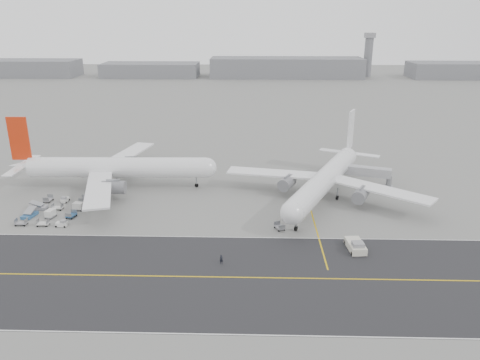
{
  "coord_description": "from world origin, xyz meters",
  "views": [
    {
      "loc": [
        15.96,
        -90.61,
        44.43
      ],
      "look_at": [
        13.07,
        12.0,
        7.76
      ],
      "focal_mm": 35.0,
      "sensor_mm": 36.0,
      "label": 1
    }
  ],
  "objects_px": {
    "jet_bridge": "(366,172)",
    "airliner_a": "(113,167)",
    "airliner_b": "(326,178)",
    "ground_crew_a": "(221,259)",
    "pushback_tug": "(356,246)",
    "control_tower": "(368,54)"
  },
  "relations": [
    {
      "from": "jet_bridge",
      "to": "airliner_a",
      "type": "bearing_deg",
      "value": -159.71
    },
    {
      "from": "control_tower",
      "to": "jet_bridge",
      "type": "bearing_deg",
      "value": -102.8
    },
    {
      "from": "airliner_b",
      "to": "jet_bridge",
      "type": "xyz_separation_m",
      "value": [
        12.18,
        9.49,
        -1.47
      ]
    },
    {
      "from": "control_tower",
      "to": "airliner_b",
      "type": "height_order",
      "value": "control_tower"
    },
    {
      "from": "airliner_a",
      "to": "ground_crew_a",
      "type": "relative_size",
      "value": 30.23
    },
    {
      "from": "airliner_a",
      "to": "jet_bridge",
      "type": "relative_size",
      "value": 3.79
    },
    {
      "from": "airliner_b",
      "to": "pushback_tug",
      "type": "height_order",
      "value": "airliner_b"
    },
    {
      "from": "jet_bridge",
      "to": "ground_crew_a",
      "type": "bearing_deg",
      "value": -112.12
    },
    {
      "from": "airliner_a",
      "to": "ground_crew_a",
      "type": "height_order",
      "value": "airliner_a"
    },
    {
      "from": "control_tower",
      "to": "airliner_a",
      "type": "height_order",
      "value": "control_tower"
    },
    {
      "from": "pushback_tug",
      "to": "ground_crew_a",
      "type": "bearing_deg",
      "value": -171.88
    },
    {
      "from": "control_tower",
      "to": "jet_bridge",
      "type": "height_order",
      "value": "control_tower"
    },
    {
      "from": "airliner_b",
      "to": "ground_crew_a",
      "type": "height_order",
      "value": "airliner_b"
    },
    {
      "from": "jet_bridge",
      "to": "ground_crew_a",
      "type": "distance_m",
      "value": 56.69
    },
    {
      "from": "airliner_b",
      "to": "airliner_a",
      "type": "bearing_deg",
      "value": -161.84
    },
    {
      "from": "ground_crew_a",
      "to": "airliner_a",
      "type": "bearing_deg",
      "value": 109.27
    },
    {
      "from": "control_tower",
      "to": "airliner_b",
      "type": "relative_size",
      "value": 0.62
    },
    {
      "from": "airliner_a",
      "to": "ground_crew_a",
      "type": "bearing_deg",
      "value": -143.18
    },
    {
      "from": "airliner_a",
      "to": "airliner_b",
      "type": "distance_m",
      "value": 56.2
    },
    {
      "from": "control_tower",
      "to": "airliner_a",
      "type": "relative_size",
      "value": 0.56
    },
    {
      "from": "airliner_b",
      "to": "ground_crew_a",
      "type": "distance_m",
      "value": 41.88
    },
    {
      "from": "airliner_a",
      "to": "jet_bridge",
      "type": "distance_m",
      "value": 68.08
    }
  ]
}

